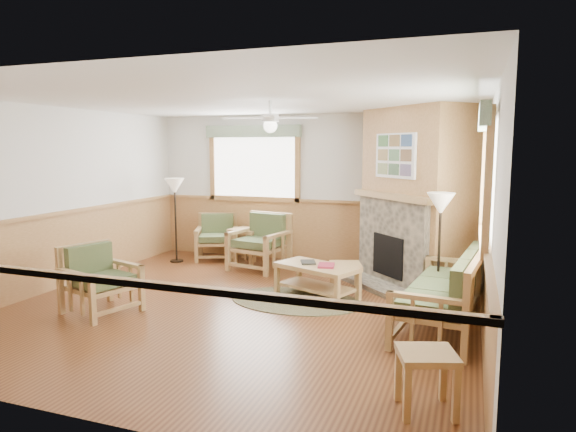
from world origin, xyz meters
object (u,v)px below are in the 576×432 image
(sofa, at_px, (444,290))
(footstool, at_px, (345,276))
(end_table_sofa, at_px, (426,381))
(armchair_back_right, at_px, (259,242))
(armchair_left, at_px, (101,279))
(end_table_chairs, at_px, (247,245))
(floor_lamp_left, at_px, (176,220))
(coffee_table, at_px, (317,281))
(armchair_back_left, at_px, (217,237))
(floor_lamp_right, at_px, (439,252))

(sofa, height_order, footstool, sofa)
(end_table_sofa, distance_m, footstool, 3.60)
(armchair_back_right, distance_m, footstool, 1.88)
(armchair_left, relative_size, end_table_sofa, 1.74)
(end_table_chairs, bearing_deg, floor_lamp_left, -159.15)
(armchair_back_right, xyz_separation_m, end_table_sofa, (3.16, -4.03, -0.23))
(sofa, bearing_deg, footstool, -123.46)
(sofa, height_order, armchair_back_right, armchair_back_right)
(end_table_chairs, distance_m, footstool, 2.47)
(armchair_left, xyz_separation_m, coffee_table, (2.40, 1.59, -0.20))
(coffee_table, relative_size, end_table_chairs, 1.88)
(end_table_sofa, bearing_deg, end_table_chairs, 128.61)
(armchair_left, xyz_separation_m, end_table_sofa, (4.13, -1.16, -0.18))
(armchair_left, bearing_deg, end_table_sofa, -88.57)
(end_table_chairs, xyz_separation_m, end_table_sofa, (3.60, -4.51, -0.06))
(armchair_left, distance_m, footstool, 3.44)
(end_table_sofa, xyz_separation_m, floor_lamp_left, (-4.83, 4.04, 0.53))
(armchair_back_left, bearing_deg, armchair_left, -110.94)
(armchair_back_left, height_order, floor_lamp_right, floor_lamp_right)
(sofa, xyz_separation_m, end_table_chairs, (-3.62, 2.46, -0.15))
(armchair_left, distance_m, coffee_table, 2.88)
(armchair_back_right, distance_m, armchair_left, 3.03)
(armchair_left, xyz_separation_m, floor_lamp_right, (4.04, 1.54, 0.34))
(end_table_sofa, bearing_deg, floor_lamp_right, 91.88)
(armchair_back_left, xyz_separation_m, floor_lamp_left, (-0.59, -0.47, 0.36))
(floor_lamp_right, bearing_deg, floor_lamp_left, 164.23)
(armchair_left, bearing_deg, footstool, -34.24)
(armchair_back_right, distance_m, floor_lamp_left, 1.70)
(floor_lamp_left, bearing_deg, armchair_back_left, 38.18)
(sofa, bearing_deg, floor_lamp_right, -163.83)
(sofa, relative_size, end_table_chairs, 3.23)
(armchair_left, height_order, footstool, armchair_left)
(armchair_left, bearing_deg, coffee_table, -39.36)
(sofa, height_order, coffee_table, sofa)
(floor_lamp_right, bearing_deg, coffee_table, 178.54)
(armchair_back_left, xyz_separation_m, end_table_chairs, (0.63, 0.00, -0.11))
(armchair_back_left, bearing_deg, floor_lamp_left, -164.59)
(armchair_back_left, distance_m, floor_lamp_right, 4.54)
(armchair_back_left, distance_m, end_table_chairs, 0.64)
(sofa, relative_size, armchair_left, 2.31)
(footstool, xyz_separation_m, floor_lamp_left, (-3.38, 0.74, 0.58))
(coffee_table, bearing_deg, footstool, 85.10)
(footstool, relative_size, floor_lamp_left, 0.29)
(sofa, distance_m, floor_lamp_right, 0.73)
(armchair_back_left, distance_m, coffee_table, 3.07)
(sofa, xyz_separation_m, floor_lamp_left, (-4.85, 1.99, 0.32))
(sofa, relative_size, armchair_back_right, 2.08)
(sofa, xyz_separation_m, armchair_back_left, (-4.25, 2.46, -0.04))
(armchair_back_left, distance_m, armchair_left, 3.35)
(coffee_table, relative_size, floor_lamp_right, 0.75)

